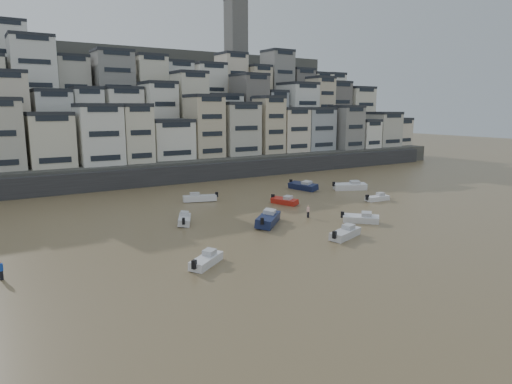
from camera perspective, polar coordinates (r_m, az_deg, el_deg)
ground at (r=34.91m, az=19.25°, el=-15.12°), size 400.00×400.00×0.00m
harbor_wall at (r=92.08m, az=-9.56°, el=2.21°), size 140.00×3.00×3.50m
hillside at (r=130.21m, az=-14.71°, el=9.37°), size 141.04×66.00×50.00m
boat_a at (r=53.59m, az=11.10°, el=-4.88°), size 5.67×3.42×1.47m
boat_b at (r=60.99m, az=12.99°, el=-3.13°), size 4.68×4.77×1.37m
boat_c at (r=58.52m, az=1.52°, el=-3.17°), size 6.56×6.40×1.88m
boat_d at (r=75.95m, az=14.94°, el=-0.60°), size 4.64×1.86×1.24m
boat_e at (r=70.83m, az=3.58°, el=-1.01°), size 2.98×5.12×1.33m
boat_f at (r=59.75m, az=-8.95°, el=-3.25°), size 3.74×5.34×1.40m
boat_g at (r=84.75m, az=11.68°, el=0.84°), size 6.82×4.68×1.78m
boat_h at (r=73.39m, az=-7.06°, el=-0.57°), size 6.11×3.62×1.58m
boat_i at (r=83.60m, az=5.90°, el=0.86°), size 3.24×6.64×1.74m
boat_j at (r=43.94m, az=-6.24°, el=-8.26°), size 4.93×4.20×1.34m
person_blue at (r=45.81m, az=-29.27°, el=-8.54°), size 0.44×0.44×1.74m
person_pink at (r=62.48m, az=6.54°, el=-2.42°), size 0.44×0.44×1.74m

